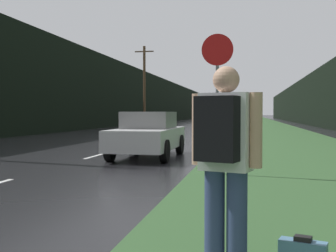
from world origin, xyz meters
The scene contains 9 objects.
grass_verge centered at (6.59, 40.00, 0.01)m, with size 6.00×240.00×0.02m, color #33562D.
lane_stripe_c centered at (0.00, 12.05, 0.00)m, with size 0.12×3.00×0.01m, color silver.
lane_stripe_d centered at (0.00, 19.05, 0.00)m, with size 0.12×3.00×0.01m, color silver.
treeline_far_side centered at (-9.59, 50.00, 3.47)m, with size 2.00×140.00×6.94m, color black.
treeline_near_side centered at (12.59, 50.00, 2.93)m, with size 2.00×140.00×5.86m, color black.
utility_pole_far centered at (-4.73, 36.79, 3.96)m, with size 1.80×0.24×7.66m.
stop_sign centered at (4.23, 8.02, 1.97)m, with size 0.71×0.07×3.19m.
hitchhiker_with_backpack centered at (4.74, 2.03, 1.03)m, with size 0.60×0.51×1.80m.
car_passing_near centered at (1.79, 11.43, 0.72)m, with size 1.83×4.19×1.44m.
Camera 1 is at (4.94, -1.53, 1.40)m, focal length 45.00 mm.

